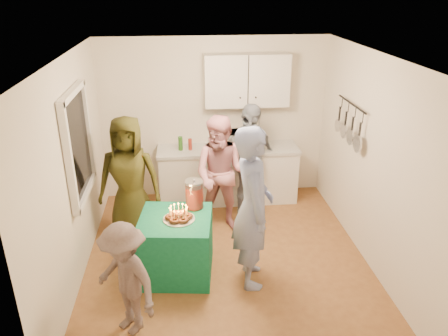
{
  "coord_description": "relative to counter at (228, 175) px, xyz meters",
  "views": [
    {
      "loc": [
        -0.51,
        -4.75,
        3.36
      ],
      "look_at": [
        0.0,
        0.35,
        1.15
      ],
      "focal_mm": 35.0,
      "sensor_mm": 36.0,
      "label": 1
    }
  ],
  "objects": [
    {
      "name": "upper_cabinet",
      "position": [
        0.3,
        0.15,
        1.52
      ],
      "size": [
        1.3,
        0.3,
        0.8
      ],
      "primitive_type": "cube",
      "color": "white",
      "rests_on": "back_wall"
    },
    {
      "name": "floor",
      "position": [
        -0.2,
        -1.7,
        -0.43
      ],
      "size": [
        4.0,
        4.0,
        0.0
      ],
      "primitive_type": "plane",
      "color": "brown",
      "rests_on": "ground"
    },
    {
      "name": "donut_cake",
      "position": [
        -0.79,
        -1.93,
        0.42
      ],
      "size": [
        0.38,
        0.38,
        0.18
      ],
      "primitive_type": null,
      "color": "#381C0C",
      "rests_on": "party_table"
    },
    {
      "name": "pot_rack",
      "position": [
        1.52,
        -1.0,
        1.17
      ],
      "size": [
        0.12,
        1.0,
        0.6
      ],
      "primitive_type": "cube",
      "color": "black",
      "rests_on": "right_wall"
    },
    {
      "name": "ceiling",
      "position": [
        -0.2,
        -1.7,
        2.17
      ],
      "size": [
        4.0,
        4.0,
        0.0
      ],
      "primitive_type": "plane",
      "color": "white",
      "rests_on": "floor"
    },
    {
      "name": "window_night",
      "position": [
        -1.97,
        -1.4,
        1.12
      ],
      "size": [
        0.04,
        1.0,
        1.2
      ],
      "primitive_type": "cube",
      "color": "black",
      "rests_on": "left_wall"
    },
    {
      "name": "party_table",
      "position": [
        -0.84,
        -1.9,
        -0.05
      ],
      "size": [
        0.94,
        0.94,
        0.76
      ],
      "primitive_type": "cube",
      "rotation": [
        0.0,
        0.0,
        -0.12
      ],
      "color": "#117149",
      "rests_on": "floor"
    },
    {
      "name": "microwave",
      "position": [
        0.19,
        0.0,
        0.62
      ],
      "size": [
        0.55,
        0.43,
        0.27
      ],
      "primitive_type": "imported",
      "rotation": [
        0.0,
        0.0,
        0.22
      ],
      "color": "white",
      "rests_on": "countertop"
    },
    {
      "name": "child_near_left",
      "position": [
        -1.33,
        -2.83,
        0.19
      ],
      "size": [
        0.9,
        0.9,
        1.25
      ],
      "primitive_type": "imported",
      "rotation": [
        0.0,
        0.0,
        -0.78
      ],
      "color": "brown",
      "rests_on": "floor"
    },
    {
      "name": "back_wall",
      "position": [
        -0.2,
        0.3,
        0.87
      ],
      "size": [
        3.6,
        3.6,
        0.0
      ],
      "primitive_type": "plane",
      "color": "silver",
      "rests_on": "floor"
    },
    {
      "name": "countertop",
      "position": [
        0.0,
        -0.0,
        0.46
      ],
      "size": [
        2.24,
        0.62,
        0.05
      ],
      "primitive_type": "cube",
      "color": "beige",
      "rests_on": "counter"
    },
    {
      "name": "man_birthday",
      "position": [
        0.05,
        -2.13,
        0.55
      ],
      "size": [
        0.49,
        0.73,
        1.95
      ],
      "primitive_type": "imported",
      "rotation": [
        0.0,
        0.0,
        1.55
      ],
      "color": "#8796C5",
      "rests_on": "floor"
    },
    {
      "name": "woman_back_left",
      "position": [
        -1.45,
        -0.95,
        0.45
      ],
      "size": [
        0.92,
        0.66,
        1.75
      ],
      "primitive_type": "imported",
      "rotation": [
        0.0,
        0.0,
        -0.12
      ],
      "color": "brown",
      "rests_on": "floor"
    },
    {
      "name": "punch_jar",
      "position": [
        -0.6,
        -1.64,
        0.5
      ],
      "size": [
        0.22,
        0.22,
        0.34
      ],
      "primitive_type": "cylinder",
      "color": "red",
      "rests_on": "party_table"
    },
    {
      "name": "right_wall",
      "position": [
        1.6,
        -1.7,
        0.87
      ],
      "size": [
        4.0,
        4.0,
        0.0
      ],
      "primitive_type": "plane",
      "color": "silver",
      "rests_on": "floor"
    },
    {
      "name": "counter",
      "position": [
        0.0,
        0.0,
        0.0
      ],
      "size": [
        2.2,
        0.58,
        0.86
      ],
      "primitive_type": "cube",
      "color": "white",
      "rests_on": "floor"
    },
    {
      "name": "woman_back_right",
      "position": [
        0.26,
        -0.45,
        0.44
      ],
      "size": [
        1.08,
        0.94,
        1.74
      ],
      "primitive_type": "imported",
      "rotation": [
        0.0,
        0.0,
        0.63
      ],
      "color": "#101C35",
      "rests_on": "floor"
    },
    {
      "name": "left_wall",
      "position": [
        -2.0,
        -1.7,
        0.87
      ],
      "size": [
        4.0,
        4.0,
        0.0
      ],
      "primitive_type": "plane",
      "color": "silver",
      "rests_on": "floor"
    },
    {
      "name": "woman_back_center",
      "position": [
        -0.18,
        -0.9,
        0.42
      ],
      "size": [
        0.99,
        0.88,
        1.7
      ],
      "primitive_type": "imported",
      "rotation": [
        0.0,
        0.0,
        -0.34
      ],
      "color": "#CF6C85",
      "rests_on": "floor"
    }
  ]
}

